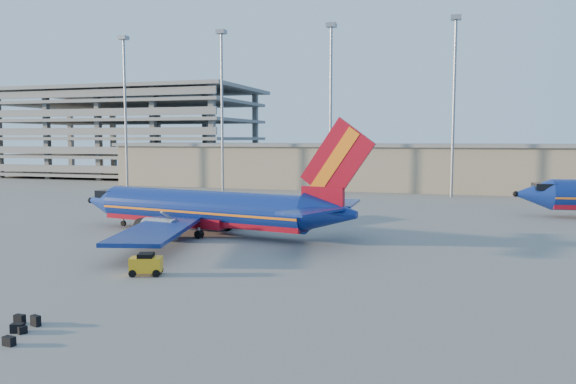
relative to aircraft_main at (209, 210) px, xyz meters
name	(u,v)px	position (x,y,z in m)	size (l,w,h in m)	color
ground	(271,242)	(7.27, -2.32, -2.40)	(220.00, 220.00, 0.00)	slate
terminal_building	(425,166)	(17.27, 55.68, 1.91)	(122.00, 16.00, 8.50)	gray
parking_garage	(131,129)	(-54.73, 71.73, 9.33)	(62.00, 32.00, 21.40)	slate
light_mast_row	(391,89)	(12.27, 43.68, 15.15)	(101.60, 1.60, 28.65)	gray
aircraft_main	(209,210)	(0.00, 0.00, 0.00)	(32.99, 31.46, 11.24)	navy
baggage_tug	(146,264)	(3.10, -16.63, -1.60)	(2.45, 1.92, 1.54)	#EDA715
luggage_pile	(21,327)	(3.35, -28.47, -2.17)	(2.37, 3.00, 0.54)	black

